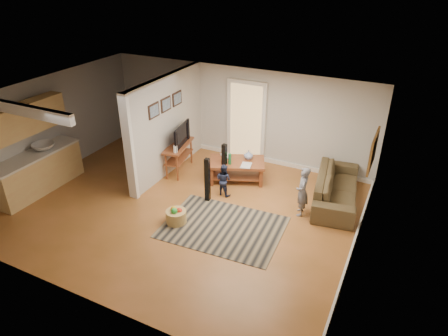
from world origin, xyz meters
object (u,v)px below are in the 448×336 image
Objects in this scene: tv_console at (179,147)px; child at (300,214)px; toy_basket at (176,216)px; coffee_table at (238,165)px; speaker_left at (207,180)px; speaker_right at (224,164)px; sofa at (335,200)px; toddler at (224,194)px.

tv_console is 3.52m from child.
child is at bearing 33.06° from toy_basket.
speaker_left is (-0.21, -1.18, 0.12)m from coffee_table.
tv_console is 1.35m from speaker_right.
sofa is at bearing 11.02° from speaker_right.
sofa is 2.14× the size of speaker_left.
speaker_right is at bearing -14.46° from tv_console.
tv_console is at bearing -9.17° from toddler.
tv_console is at bearing 178.28° from speaker_right.
sofa is 3.67m from toy_basket.
toy_basket is at bearing -70.93° from tv_console.
coffee_table is at bearing -2.59° from tv_console.
speaker_left is at bearing -93.19° from child.
coffee_table is 1.98× the size of toddler.
sofa is at bearing -5.97° from tv_console.
tv_console is (-3.97, -0.33, 0.68)m from sofa.
sofa is at bearing 39.75° from toy_basket.
tv_console is 2.89× the size of toy_basket.
coffee_table reaches higher than toddler.
speaker_right is 1.35× the size of toddler.
tv_console is 1.59× the size of toddler.
coffee_table is 1.25× the size of tv_console.
tv_console is at bearing 140.17° from speaker_left.
toy_basket is 0.38× the size of child.
child is (-0.56, -0.88, 0.00)m from sofa.
toddler is at bearing 74.82° from toy_basket.
speaker_left is at bearing 72.49° from toddler.
toddler reaches higher than toy_basket.
toy_basket is (-0.18, -1.06, -0.38)m from speaker_left.
coffee_table is at bearing 75.45° from speaker_left.
toddler is at bearing 57.52° from speaker_left.
child reaches higher than toy_basket.
speaker_right is 2.45× the size of toy_basket.
speaker_left reaches higher than toy_basket.
speaker_right is (-0.21, -0.31, 0.11)m from coffee_table.
speaker_left is 1.01× the size of speaker_right.
toy_basket is at bearing 85.53° from toddler.
coffee_table is 0.88m from toddler.
toddler is (-0.00, -0.78, -0.41)m from coffee_table.
speaker_left reaches higher than child.
speaker_left is 2.48× the size of toy_basket.
tv_console is 1.11× the size of child.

